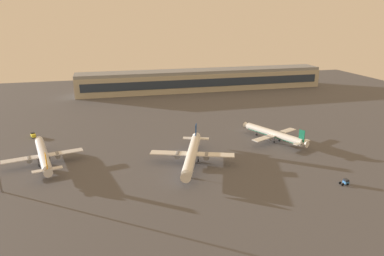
# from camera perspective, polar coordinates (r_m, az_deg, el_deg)

# --- Properties ---
(ground_plane) EXTENTS (416.00, 416.00, 0.00)m
(ground_plane) POSITION_cam_1_polar(r_m,az_deg,el_deg) (153.26, 3.86, -4.56)
(ground_plane) COLOR #4C4C51
(terminal_building) EXTENTS (197.71, 22.40, 16.40)m
(terminal_building) POSITION_cam_1_polar(r_m,az_deg,el_deg) (287.18, 1.75, 7.79)
(terminal_building) COLOR #B2AD99
(terminal_building) RESTS_ON ground
(airplane_taxiway_distant) EXTENTS (33.87, 43.01, 11.41)m
(airplane_taxiway_distant) POSITION_cam_1_polar(r_m,az_deg,el_deg) (143.70, -0.00, -4.23)
(airplane_taxiway_distant) COLOR silver
(airplane_taxiway_distant) RESTS_ON ground
(airplane_mid_apron) EXTENTS (27.81, 35.18, 9.59)m
(airplane_mid_apron) POSITION_cam_1_polar(r_m,az_deg,el_deg) (173.87, 13.17, -0.97)
(airplane_mid_apron) COLOR silver
(airplane_mid_apron) RESTS_ON ground
(airplane_far_stand) EXTENTS (31.19, 39.80, 10.30)m
(airplane_far_stand) POSITION_cam_1_polar(r_m,az_deg,el_deg) (156.01, -22.95, -4.06)
(airplane_far_stand) COLOR silver
(airplane_far_stand) RESTS_ON ground
(baggage_tractor) EXTENTS (3.24, 4.56, 2.25)m
(baggage_tractor) POSITION_cam_1_polar(r_m,az_deg,el_deg) (192.60, -24.33, -1.05)
(baggage_tractor) COLOR yellow
(baggage_tractor) RESTS_ON ground
(pushback_tug) EXTENTS (3.13, 1.90, 2.05)m
(pushback_tug) POSITION_cam_1_polar(r_m,az_deg,el_deg) (139.61, 23.61, -7.98)
(pushback_tug) COLOR #3372BF
(pushback_tug) RESTS_ON ground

